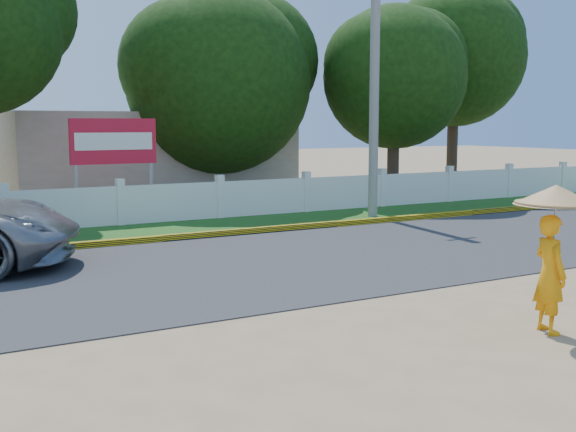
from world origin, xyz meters
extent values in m
plane|color=#9E8460|center=(0.00, 0.00, 0.00)|extent=(120.00, 120.00, 0.00)
cube|color=#38383A|center=(0.00, 4.50, 0.01)|extent=(60.00, 7.00, 0.02)
cube|color=#2D601E|center=(0.00, 9.75, 0.01)|extent=(60.00, 3.50, 0.03)
cube|color=yellow|center=(0.00, 8.05, 0.08)|extent=(40.00, 0.18, 0.16)
cube|color=silver|center=(0.00, 11.20, 0.55)|extent=(40.00, 0.10, 1.10)
cube|color=#B7AD99|center=(3.00, 18.00, 1.60)|extent=(10.00, 6.00, 3.20)
cylinder|color=gray|center=(7.11, 9.19, 3.76)|extent=(0.28, 0.28, 7.52)
imported|color=orange|center=(1.91, -1.71, 0.81)|extent=(0.53, 0.67, 1.61)
cylinder|color=gray|center=(1.96, -1.71, 1.43)|extent=(0.02, 0.02, 1.05)
cone|color=tan|center=(1.96, -1.71, 1.87)|extent=(1.10, 1.10, 0.27)
cylinder|color=gray|center=(-0.91, 12.30, 1.00)|extent=(0.12, 0.12, 2.00)
cylinder|color=gray|center=(1.29, 12.30, 1.00)|extent=(0.12, 0.12, 2.00)
cube|color=red|center=(0.19, 12.30, 2.30)|extent=(2.50, 0.12, 1.30)
cube|color=silver|center=(0.19, 12.24, 2.30)|extent=(2.25, 0.02, 0.49)
cylinder|color=#473828|center=(14.93, 14.25, 1.97)|extent=(0.44, 0.44, 3.94)
sphere|color=#1A400E|center=(14.93, 14.25, 5.50)|extent=(5.68, 5.68, 5.68)
cylinder|color=#473828|center=(4.87, 15.27, 1.24)|extent=(0.44, 0.44, 2.48)
sphere|color=#1A400E|center=(4.87, 15.27, 4.26)|extent=(6.49, 6.49, 6.49)
cylinder|color=#473828|center=(10.88, 13.01, 1.52)|extent=(0.44, 0.44, 3.05)
sphere|color=#1A400E|center=(10.88, 13.01, 4.48)|extent=(5.23, 5.23, 5.23)
camera|label=1|loc=(-5.89, -8.16, 2.81)|focal=45.00mm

